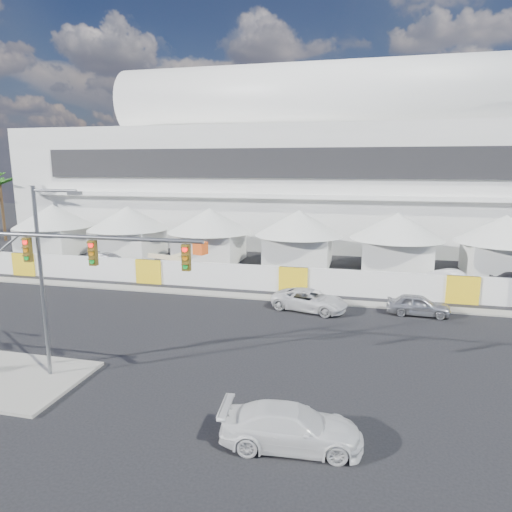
% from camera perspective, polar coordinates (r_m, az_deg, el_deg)
% --- Properties ---
extents(ground, '(160.00, 160.00, 0.00)m').
position_cam_1_polar(ground, '(24.04, -15.75, -12.71)').
color(ground, black).
rests_on(ground, ground).
extents(far_curb, '(80.00, 1.20, 0.12)m').
position_cam_1_polar(far_curb, '(34.11, 28.17, -6.34)').
color(far_curb, gray).
rests_on(far_curb, ground).
extents(stadium, '(80.00, 24.80, 21.98)m').
position_cam_1_polar(stadium, '(60.57, 11.45, 10.94)').
color(stadium, silver).
rests_on(stadium, ground).
extents(tent_row, '(53.40, 8.40, 5.40)m').
position_cam_1_polar(tent_row, '(44.78, -0.34, 3.01)').
color(tent_row, silver).
rests_on(tent_row, ground).
extents(hoarding_fence, '(70.00, 0.25, 2.00)m').
position_cam_1_polar(hoarding_fence, '(34.99, 4.70, -2.98)').
color(hoarding_fence, white).
rests_on(hoarding_fence, ground).
extents(palm_cluster, '(10.60, 10.60, 8.55)m').
position_cam_1_polar(palm_cluster, '(65.95, -29.30, 7.51)').
color(palm_cluster, '#47331E').
rests_on(palm_cluster, ground).
extents(sedan_silver, '(1.69, 4.01, 1.35)m').
position_cam_1_polar(sedan_silver, '(31.64, 19.62, -5.77)').
color(sedan_silver, '#ABACB0').
rests_on(sedan_silver, ground).
extents(pickup_curb, '(3.46, 5.46, 1.40)m').
position_cam_1_polar(pickup_curb, '(30.96, 6.73, -5.50)').
color(pickup_curb, silver).
rests_on(pickup_curb, ground).
extents(pickup_near, '(2.48, 5.11, 1.43)m').
position_cam_1_polar(pickup_near, '(16.89, 4.42, -20.52)').
color(pickup_near, silver).
rests_on(pickup_near, ground).
extents(lot_car_a, '(3.83, 3.94, 1.34)m').
position_cam_1_polar(lot_car_a, '(39.74, 23.47, -2.65)').
color(lot_car_a, white).
rests_on(lot_car_a, ground).
extents(lot_car_c, '(2.68, 4.76, 1.30)m').
position_cam_1_polar(lot_car_c, '(45.86, -17.77, -0.51)').
color(lot_car_c, silver).
rests_on(lot_car_c, ground).
extents(traffic_mast, '(11.23, 0.73, 7.51)m').
position_cam_1_polar(traffic_mast, '(22.40, -27.34, -3.47)').
color(traffic_mast, slate).
rests_on(traffic_mast, median_island).
extents(streetlight_median, '(2.38, 0.24, 8.60)m').
position_cam_1_polar(streetlight_median, '(22.09, -24.87, -1.58)').
color(streetlight_median, slate).
rests_on(streetlight_median, median_island).
extents(boom_lift, '(7.28, 2.50, 3.59)m').
position_cam_1_polar(boom_lift, '(39.76, -11.56, -1.48)').
color(boom_lift, '#EA5116').
rests_on(boom_lift, ground).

